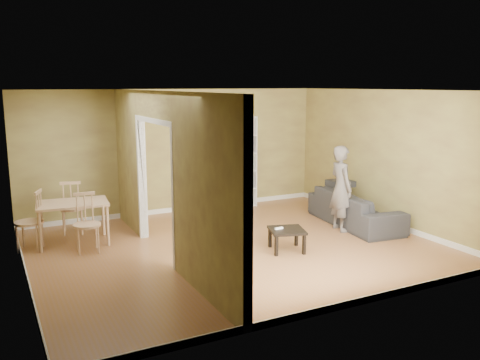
% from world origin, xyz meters
% --- Properties ---
extents(room_shell, '(6.50, 6.50, 6.50)m').
position_xyz_m(room_shell, '(0.00, 0.00, 1.30)').
color(room_shell, '#966343').
rests_on(room_shell, ground).
extents(partition, '(0.22, 5.50, 2.60)m').
position_xyz_m(partition, '(-1.20, 0.00, 1.30)').
color(partition, tan).
rests_on(partition, ground).
extents(wall_speaker, '(0.10, 0.10, 0.10)m').
position_xyz_m(wall_speaker, '(1.50, 2.69, 1.90)').
color(wall_speaker, black).
rests_on(wall_speaker, room_shell).
extents(sofa, '(2.33, 1.21, 0.85)m').
position_xyz_m(sofa, '(2.70, 0.19, 0.43)').
color(sofa, black).
rests_on(sofa, ground).
extents(person, '(0.74, 0.61, 1.88)m').
position_xyz_m(person, '(2.21, 0.03, 0.94)').
color(person, slate).
rests_on(person, ground).
extents(bookshelf, '(0.85, 0.37, 2.01)m').
position_xyz_m(bookshelf, '(1.31, 2.61, 1.01)').
color(bookshelf, white).
rests_on(bookshelf, ground).
extents(paper_box_navy_a, '(0.45, 0.30, 0.23)m').
position_xyz_m(paper_box_navy_a, '(1.34, 2.56, 0.54)').
color(paper_box_navy_a, navy).
rests_on(paper_box_navy_a, bookshelf).
extents(paper_box_teal, '(0.45, 0.29, 0.23)m').
position_xyz_m(paper_box_teal, '(1.27, 2.56, 0.93)').
color(paper_box_teal, '#0D6956').
rests_on(paper_box_teal, bookshelf).
extents(paper_box_navy_b, '(0.46, 0.30, 0.23)m').
position_xyz_m(paper_box_navy_b, '(1.33, 2.56, 1.33)').
color(paper_box_navy_b, navy).
rests_on(paper_box_navy_b, bookshelf).
extents(paper_box_navy_c, '(0.43, 0.28, 0.22)m').
position_xyz_m(paper_box_navy_c, '(1.31, 2.56, 1.54)').
color(paper_box_navy_c, navy).
rests_on(paper_box_navy_c, bookshelf).
extents(coffee_table, '(0.55, 0.55, 0.37)m').
position_xyz_m(coffee_table, '(0.68, -0.55, 0.31)').
color(coffee_table, black).
rests_on(coffee_table, ground).
extents(game_controller, '(0.15, 0.04, 0.03)m').
position_xyz_m(game_controller, '(0.56, -0.49, 0.38)').
color(game_controller, white).
rests_on(game_controller, coffee_table).
extents(dining_table, '(1.16, 0.77, 0.73)m').
position_xyz_m(dining_table, '(-2.37, 1.45, 0.65)').
color(dining_table, '#D5B681').
rests_on(dining_table, ground).
extents(chair_left, '(0.59, 0.59, 1.01)m').
position_xyz_m(chair_left, '(-3.07, 1.39, 0.50)').
color(chair_left, tan).
rests_on(chair_left, ground).
extents(chair_near, '(0.48, 0.48, 0.97)m').
position_xyz_m(chair_near, '(-2.25, 0.87, 0.48)').
color(chair_near, tan).
rests_on(chair_near, ground).
extents(chair_far, '(0.54, 0.54, 1.00)m').
position_xyz_m(chair_far, '(-2.28, 2.09, 0.50)').
color(chair_far, tan).
rests_on(chair_far, ground).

